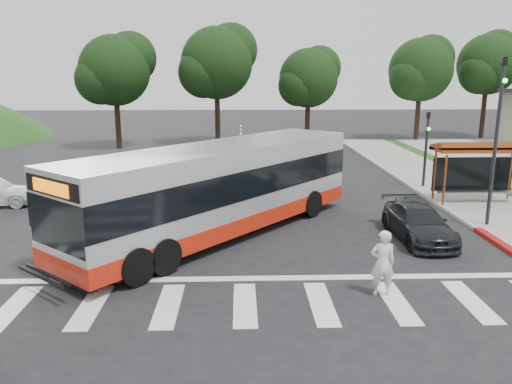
{
  "coord_description": "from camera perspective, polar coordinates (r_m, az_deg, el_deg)",
  "views": [
    {
      "loc": [
        -0.1,
        -17.01,
        5.85
      ],
      "look_at": [
        0.48,
        1.05,
        1.6
      ],
      "focal_mm": 35.0,
      "sensor_mm": 36.0,
      "label": 1
    }
  ],
  "objects": [
    {
      "name": "ground",
      "position": [
        17.99,
        -1.44,
        -5.75
      ],
      "size": [
        140.0,
        140.0,
        0.0
      ],
      "primitive_type": "plane",
      "color": "black",
      "rests_on": "ground"
    },
    {
      "name": "sidewalk_east",
      "position": [
        27.97,
        21.57,
        0.34
      ],
      "size": [
        4.0,
        40.0,
        0.12
      ],
      "primitive_type": "cube",
      "color": "gray",
      "rests_on": "ground"
    },
    {
      "name": "curb_east",
      "position": [
        27.24,
        17.71,
        0.35
      ],
      "size": [
        0.3,
        40.0,
        0.15
      ],
      "primitive_type": "cube",
      "color": "#9E9991",
      "rests_on": "ground"
    },
    {
      "name": "crosswalk_ladder",
      "position": [
        13.36,
        -1.27,
        -12.71
      ],
      "size": [
        18.0,
        2.6,
        0.01
      ],
      "primitive_type": "cube",
      "color": "silver",
      "rests_on": "ground"
    },
    {
      "name": "bus_shelter",
      "position": [
        24.91,
        24.18,
        3.99
      ],
      "size": [
        4.2,
        1.6,
        2.86
      ],
      "color": "#913D18",
      "rests_on": "sidewalk_east"
    },
    {
      "name": "traffic_signal_ne_tall",
      "position": [
        20.99,
        25.86,
        6.53
      ],
      "size": [
        0.18,
        0.37,
        6.5
      ],
      "color": "black",
      "rests_on": "ground"
    },
    {
      "name": "traffic_signal_ne_short",
      "position": [
        27.49,
        18.91,
        5.48
      ],
      "size": [
        0.18,
        0.37,
        4.0
      ],
      "color": "black",
      "rests_on": "ground"
    },
    {
      "name": "tree_ne_a",
      "position": [
        47.9,
        18.39,
        13.23
      ],
      "size": [
        6.16,
        5.74,
        9.3
      ],
      "color": "black",
      "rests_on": "parking_lot"
    },
    {
      "name": "tree_ne_b",
      "position": [
        52.49,
        25.06,
        13.2
      ],
      "size": [
        6.16,
        5.74,
        10.02
      ],
      "color": "black",
      "rests_on": "ground"
    },
    {
      "name": "tree_north_a",
      "position": [
        43.13,
        -4.41,
        14.62
      ],
      "size": [
        6.6,
        6.15,
        10.17
      ],
      "color": "black",
      "rests_on": "ground"
    },
    {
      "name": "tree_north_b",
      "position": [
        45.49,
        6.1,
        12.92
      ],
      "size": [
        5.72,
        5.33,
        8.43
      ],
      "color": "black",
      "rests_on": "ground"
    },
    {
      "name": "tree_north_c",
      "position": [
        42.24,
        -15.74,
        13.35
      ],
      "size": [
        6.16,
        5.74,
        9.3
      ],
      "color": "black",
      "rests_on": "ground"
    },
    {
      "name": "transit_bus",
      "position": [
        18.45,
        -4.09,
        0.14
      ],
      "size": [
        10.66,
        11.68,
        3.36
      ],
      "primitive_type": null,
      "rotation": [
        0.0,
        0.0,
        -0.71
      ],
      "color": "#B4B6B9",
      "rests_on": "ground"
    },
    {
      "name": "pedestrian",
      "position": [
        13.96,
        14.28,
        -7.87
      ],
      "size": [
        0.68,
        0.45,
        1.85
      ],
      "primitive_type": "imported",
      "rotation": [
        0.0,
        0.0,
        3.13
      ],
      "color": "silver",
      "rests_on": "ground"
    },
    {
      "name": "dark_sedan",
      "position": [
        19.07,
        18.05,
        -3.37
      ],
      "size": [
        1.88,
        4.31,
        1.24
      ],
      "primitive_type": "imported",
      "rotation": [
        0.0,
        0.0,
        0.03
      ],
      "color": "black",
      "rests_on": "ground"
    }
  ]
}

